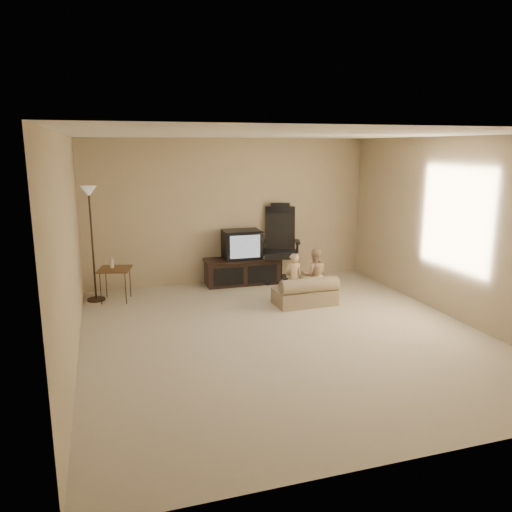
# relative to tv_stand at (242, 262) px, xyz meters

# --- Properties ---
(floor) EXTENTS (5.50, 5.50, 0.00)m
(floor) POSITION_rel_tv_stand_xyz_m (-0.16, -2.49, -0.40)
(floor) COLOR #BCAF95
(floor) RESTS_ON ground
(room_shell) EXTENTS (5.50, 5.50, 5.50)m
(room_shell) POSITION_rel_tv_stand_xyz_m (-0.16, -2.49, 1.12)
(room_shell) COLOR white
(room_shell) RESTS_ON floor
(tv_stand) EXTENTS (1.34, 0.51, 0.95)m
(tv_stand) POSITION_rel_tv_stand_xyz_m (0.00, 0.00, 0.00)
(tv_stand) COLOR black
(tv_stand) RESTS_ON floor
(office_chair) EXTENTS (0.80, 0.83, 1.39)m
(office_chair) POSITION_rel_tv_stand_xyz_m (0.68, -0.06, 0.10)
(office_chair) COLOR black
(office_chair) RESTS_ON floor
(side_table) EXTENTS (0.57, 0.57, 0.70)m
(side_table) POSITION_rel_tv_stand_xyz_m (-2.16, -0.35, 0.11)
(side_table) COLOR brown
(side_table) RESTS_ON floor
(floor_lamp) EXTENTS (0.28, 0.28, 1.78)m
(floor_lamp) POSITION_rel_tv_stand_xyz_m (-2.46, -0.25, 0.91)
(floor_lamp) COLOR #302315
(floor_lamp) RESTS_ON floor
(child_sofa) EXTENTS (0.93, 0.54, 0.45)m
(child_sofa) POSITION_rel_tv_stand_xyz_m (0.59, -1.45, -0.21)
(child_sofa) COLOR gray
(child_sofa) RESTS_ON floor
(toddler_left) EXTENTS (0.28, 0.21, 0.78)m
(toddler_left) POSITION_rel_tv_stand_xyz_m (0.44, -1.28, -0.01)
(toddler_left) COLOR #DBB089
(toddler_left) RESTS_ON floor
(toddler_right) EXTENTS (0.45, 0.33, 0.83)m
(toddler_right) POSITION_rel_tv_stand_xyz_m (0.79, -1.30, 0.02)
(toddler_right) COLOR #DBB089
(toddler_right) RESTS_ON floor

